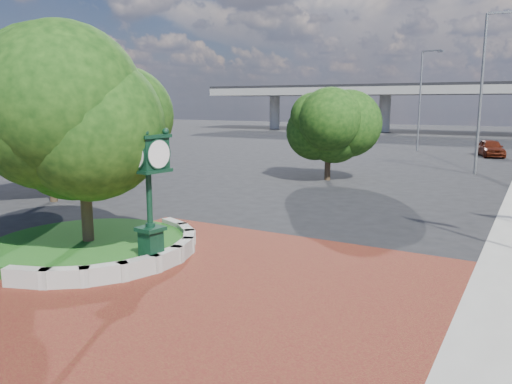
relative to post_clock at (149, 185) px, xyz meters
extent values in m
plane|color=black|center=(2.09, 0.30, -2.48)|extent=(200.00, 200.00, 0.00)
cube|color=maroon|center=(2.09, -0.70, -2.46)|extent=(12.00, 12.00, 0.04)
cube|color=#9E9B93|center=(-1.81, -2.71, -2.21)|extent=(1.29, 0.76, 0.54)
cube|color=#9E9B93|center=(-0.96, -2.24, -2.21)|extent=(1.20, 1.04, 0.54)
cube|color=#9E9B93|center=(-0.29, -1.54, -2.21)|extent=(1.00, 1.22, 0.54)
cube|color=#9E9B93|center=(0.14, -0.66, -2.21)|extent=(0.71, 1.30, 0.54)
cube|color=#9E9B93|center=(0.29, 0.30, -2.21)|extent=(0.35, 1.25, 0.54)
cube|color=#9E9B93|center=(0.14, 1.26, -2.21)|extent=(0.71, 1.30, 0.54)
cube|color=#9E9B93|center=(-0.29, 2.13, -2.21)|extent=(1.00, 1.22, 0.54)
cube|color=#9E9B93|center=(-0.96, 2.84, -2.21)|extent=(1.20, 1.04, 0.54)
cube|color=#9E9B93|center=(-1.81, 3.31, -2.21)|extent=(1.29, 0.76, 0.54)
cylinder|color=#174915|center=(-2.91, 0.30, -2.28)|extent=(6.10, 6.10, 0.40)
cube|color=#9E9B93|center=(2.09, 70.30, 4.02)|extent=(90.00, 12.00, 1.20)
cube|color=black|center=(2.09, 70.30, 4.82)|extent=(90.00, 12.00, 0.40)
cylinder|color=#9E9B93|center=(-32.91, 70.30, 0.52)|extent=(1.80, 1.80, 6.00)
cylinder|color=#9E9B93|center=(-12.91, 70.30, 0.52)|extent=(1.80, 1.80, 6.00)
cylinder|color=#38281C|center=(-2.91, 0.30, -1.40)|extent=(0.36, 0.36, 2.17)
sphere|color=#11330E|center=(-2.91, 0.30, 1.25)|extent=(5.20, 5.20, 5.20)
cylinder|color=#38281C|center=(-10.91, 5.30, -1.26)|extent=(0.36, 0.36, 2.45)
sphere|color=#11330E|center=(-10.91, 5.30, 1.65)|extent=(5.60, 5.60, 5.60)
cylinder|color=#38281C|center=(-1.91, 18.30, -1.52)|extent=(0.36, 0.36, 1.92)
sphere|color=#11330E|center=(-1.91, 18.30, 0.76)|extent=(4.40, 4.40, 4.40)
cube|color=black|center=(0.00, 0.00, -2.41)|extent=(0.85, 0.85, 0.15)
cube|color=black|center=(0.00, 0.00, -1.82)|extent=(0.58, 0.58, 1.05)
cube|color=black|center=(0.00, 0.00, -1.27)|extent=(0.74, 0.74, 0.11)
cylinder|color=black|center=(0.00, 0.00, -0.40)|extent=(0.16, 0.16, 1.62)
cube|color=black|center=(0.00, 0.00, 0.89)|extent=(0.96, 0.96, 0.86)
cylinder|color=white|center=(-0.05, -0.44, 0.89)|extent=(0.76, 0.15, 0.76)
cylinder|color=white|center=(0.05, 0.44, 0.89)|extent=(0.76, 0.15, 0.76)
cylinder|color=white|center=(-0.44, 0.05, 0.89)|extent=(0.15, 0.76, 0.76)
cylinder|color=white|center=(0.44, -0.05, 0.89)|extent=(0.15, 0.76, 0.76)
sphere|color=black|center=(0.00, 0.00, 1.48)|extent=(0.42, 0.42, 0.42)
cone|color=black|center=(0.00, 0.00, 1.80)|extent=(0.17, 0.17, 0.48)
imported|color=#531A0B|center=(5.57, 38.22, -1.72)|extent=(3.11, 4.81, 1.52)
cylinder|color=slate|center=(5.74, 25.61, 2.68)|extent=(0.18, 0.18, 10.33)
cube|color=slate|center=(6.76, 25.78, 7.84)|extent=(2.07, 0.51, 0.14)
cylinder|color=slate|center=(-1.28, 40.66, 2.31)|extent=(0.17, 0.17, 9.58)
cube|color=slate|center=(-0.35, 40.41, 7.10)|extent=(1.89, 0.66, 0.13)
cube|color=slate|center=(0.47, 40.18, 6.99)|extent=(0.58, 0.40, 0.16)
camera|label=1|loc=(9.45, -10.46, 2.29)|focal=35.00mm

